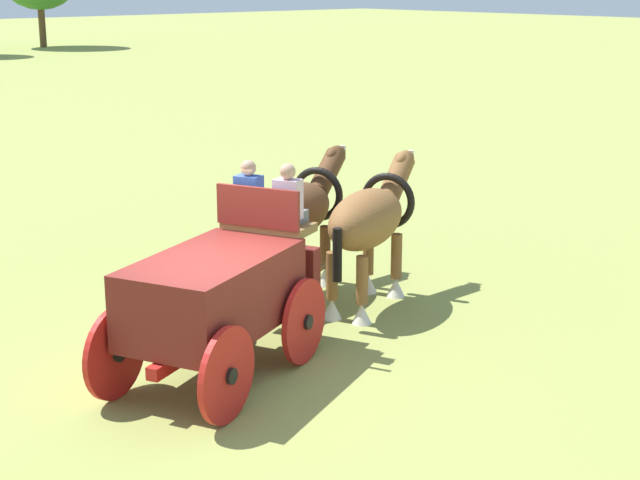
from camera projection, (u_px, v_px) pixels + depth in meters
ground_plane at (215, 379)px, 12.63m from camera, size 220.00×220.00×0.00m
show_wagon at (220, 291)px, 12.48m from camera, size 5.37×2.92×2.61m
draft_horse_near at (295, 214)px, 15.69m from camera, size 3.10×1.74×2.22m
draft_horse_off at (369, 221)px, 15.14m from camera, size 2.96×1.68×2.25m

